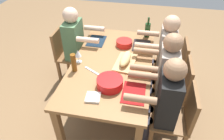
{
  "coord_description": "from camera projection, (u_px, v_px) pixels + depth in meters",
  "views": [
    {
      "loc": [
        -1.93,
        -0.38,
        2.19
      ],
      "look_at": [
        0.0,
        0.0,
        0.63
      ],
      "focal_mm": 32.57,
      "sensor_mm": 36.0,
      "label": 1
    }
  ],
  "objects": [
    {
      "name": "napkin_stack",
      "position": [
        93.0,
        97.0,
        1.98
      ],
      "size": [
        0.15,
        0.15,
        0.02
      ],
      "primitive_type": "cube",
      "rotation": [
        0.0,
        0.0,
        0.1
      ],
      "color": "white",
      "rests_on": "dining_table"
    },
    {
      "name": "chair_far_right",
      "position": [
        67.0,
        53.0,
        3.08
      ],
      "size": [
        0.4,
        0.4,
        0.85
      ],
      "color": "brown",
      "rests_on": "ground_plane"
    },
    {
      "name": "chair_near_left",
      "position": [
        178.0,
        117.0,
        2.13
      ],
      "size": [
        0.4,
        0.4,
        0.85
      ],
      "color": "brown",
      "rests_on": "ground_plane"
    },
    {
      "name": "diner_near_center",
      "position": [
        163.0,
        72.0,
        2.38
      ],
      "size": [
        0.41,
        0.53,
        1.2
      ],
      "color": "#2D2D38",
      "rests_on": "ground_plane"
    },
    {
      "name": "chair_near_right",
      "position": [
        174.0,
        65.0,
        2.84
      ],
      "size": [
        0.4,
        0.4,
        0.85
      ],
      "color": "brown",
      "rests_on": "ground_plane"
    },
    {
      "name": "bread_loaf",
      "position": [
        126.0,
        59.0,
        2.4
      ],
      "size": [
        0.33,
        0.14,
        0.09
      ],
      "primitive_type": "ellipsoid",
      "rotation": [
        0.0,
        0.0,
        -0.11
      ],
      "color": "tan",
      "rests_on": "cutting_board"
    },
    {
      "name": "serving_bowl_pasta",
      "position": [
        110.0,
        82.0,
        2.09
      ],
      "size": [
        0.27,
        0.27,
        0.1
      ],
      "color": "red",
      "rests_on": "dining_table"
    },
    {
      "name": "placemat_near_right",
      "position": [
        141.0,
        45.0,
        2.75
      ],
      "size": [
        0.32,
        0.23,
        0.01
      ],
      "primitive_type": "cube",
      "color": "black",
      "rests_on": "dining_table"
    },
    {
      "name": "wine_bottle",
      "position": [
        147.0,
        30.0,
        2.89
      ],
      "size": [
        0.08,
        0.08,
        0.29
      ],
      "color": "#193819",
      "rests_on": "dining_table"
    },
    {
      "name": "diner_far_right",
      "position": [
        77.0,
        42.0,
        2.92
      ],
      "size": [
        0.41,
        0.53,
        1.2
      ],
      "color": "#2D2D38",
      "rests_on": "ground_plane"
    },
    {
      "name": "cutting_board",
      "position": [
        125.0,
        62.0,
        2.43
      ],
      "size": [
        0.42,
        0.26,
        0.02
      ],
      "primitive_type": "cube",
      "rotation": [
        0.0,
        0.0,
        -0.11
      ],
      "color": "tan",
      "rests_on": "dining_table"
    },
    {
      "name": "dining_table",
      "position": [
        112.0,
        68.0,
        2.5
      ],
      "size": [
        1.68,
        0.95,
        0.74
      ],
      "color": "olive",
      "rests_on": "ground_plane"
    },
    {
      "name": "diner_near_right",
      "position": [
        163.0,
        51.0,
        2.73
      ],
      "size": [
        0.41,
        0.53,
        1.2
      ],
      "color": "#2D2D38",
      "rests_on": "ground_plane"
    },
    {
      "name": "ground_plane",
      "position": [
        112.0,
        104.0,
        2.91
      ],
      "size": [
        8.0,
        8.0,
        0.0
      ],
      "primitive_type": "plane",
      "color": "brown"
    },
    {
      "name": "carving_knife",
      "position": [
        92.0,
        71.0,
        2.32
      ],
      "size": [
        0.13,
        0.21,
        0.01
      ],
      "primitive_type": "cube",
      "rotation": [
        0.0,
        0.0,
        1.05
      ],
      "color": "silver",
      "rests_on": "dining_table"
    },
    {
      "name": "placemat_far_right",
      "position": [
        96.0,
        41.0,
        2.85
      ],
      "size": [
        0.32,
        0.23,
        0.01
      ],
      "primitive_type": "cube",
      "color": "#142333",
      "rests_on": "dining_table"
    },
    {
      "name": "diner_near_left",
      "position": [
        163.0,
        100.0,
        2.02
      ],
      "size": [
        0.41,
        0.53,
        1.2
      ],
      "color": "#2D2D38",
      "rests_on": "ground_plane"
    },
    {
      "name": "beer_bottle",
      "position": [
        74.0,
        63.0,
        2.26
      ],
      "size": [
        0.06,
        0.06,
        0.22
      ],
      "primitive_type": "cylinder",
      "color": "brown",
      "rests_on": "dining_table"
    },
    {
      "name": "wine_glass",
      "position": [
        78.0,
        54.0,
        2.39
      ],
      "size": [
        0.08,
        0.08,
        0.17
      ],
      "color": "silver",
      "rests_on": "dining_table"
    },
    {
      "name": "chair_near_center",
      "position": [
        176.0,
        87.0,
        2.48
      ],
      "size": [
        0.4,
        0.4,
        0.85
      ],
      "color": "brown",
      "rests_on": "ground_plane"
    },
    {
      "name": "serving_bowl_salad",
      "position": [
        124.0,
        43.0,
        2.73
      ],
      "size": [
        0.22,
        0.22,
        0.08
      ],
      "color": "red",
      "rests_on": "dining_table"
    },
    {
      "name": "placemat_near_left",
      "position": [
        134.0,
        93.0,
        2.04
      ],
      "size": [
        0.32,
        0.23,
        0.01
      ],
      "primitive_type": "cube",
      "color": "maroon",
      "rests_on": "dining_table"
    }
  ]
}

